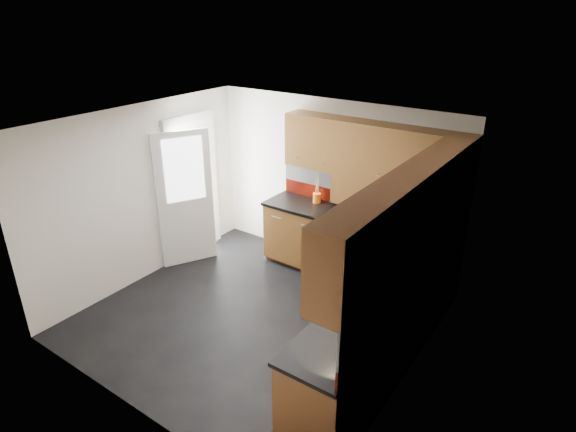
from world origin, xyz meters
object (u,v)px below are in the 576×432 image
Objects in this scene: utensil_pot at (317,196)px; toaster at (451,230)px; food_processor at (428,243)px; gas_hob at (349,216)px.

toaster is at bearing -0.64° from utensil_pot.
gas_hob is at bearing 162.32° from food_processor.
utensil_pot is 1.92m from toaster.
toaster is at bearing 7.10° from gas_hob.
food_processor is at bearing -17.30° from utensil_pot.
toaster is at bearing 81.68° from food_processor.
utensil_pot reaches higher than gas_hob.
food_processor is (1.22, -0.39, 0.11)m from gas_hob.
toaster is 0.56m from food_processor.
toaster reaches higher than gas_hob.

